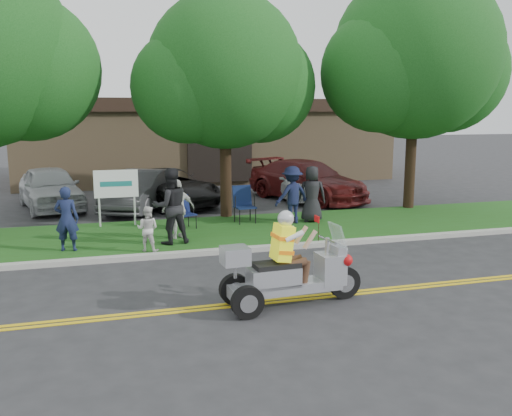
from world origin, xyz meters
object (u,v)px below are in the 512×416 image
object	(u,v)px
lawn_chair_a	(243,202)
parked_car_right	(307,180)
spectator_adult_right	(178,209)
spectator_adult_mid	(170,206)
spectator_adult_left	(67,219)
parked_car_left	(141,191)
trike_scooter	(287,273)
lawn_chair_b	(184,210)
parked_car_far_left	(50,188)
parked_car_mid	(168,187)
parked_car_far_right	(294,181)

from	to	relation	value
lawn_chair_a	parked_car_right	size ratio (longest dim) A/B	0.21
spectator_adult_right	spectator_adult_mid	bearing A→B (deg)	45.15
spectator_adult_mid	spectator_adult_right	bearing A→B (deg)	-126.02
spectator_adult_left	parked_car_left	xyz separation A→B (m)	(2.15, 5.58, -0.19)
trike_scooter	lawn_chair_b	distance (m)	6.59
spectator_adult_mid	spectator_adult_right	distance (m)	0.63
parked_car_far_left	parked_car_left	world-z (taller)	parked_car_far_left
lawn_chair_a	spectator_adult_right	world-z (taller)	spectator_adult_right
spectator_adult_right	parked_car_left	world-z (taller)	spectator_adult_right
lawn_chair_a	parked_car_mid	size ratio (longest dim) A/B	0.23
trike_scooter	parked_car_mid	size ratio (longest dim) A/B	0.55
trike_scooter	parked_car_far_left	xyz separation A→B (m)	(-4.82, 11.49, 0.15)
spectator_adult_mid	parked_car_far_right	size ratio (longest dim) A/B	0.47
parked_car_far_left	trike_scooter	bearing A→B (deg)	-80.95
parked_car_mid	parked_car_left	bearing A→B (deg)	-167.76
parked_car_far_right	parked_car_far_left	bearing A→B (deg)	173.53
spectator_adult_mid	parked_car_right	xyz separation A→B (m)	(6.04, 6.01, -0.29)
parked_car_mid	spectator_adult_right	bearing A→B (deg)	-117.60
trike_scooter	lawn_chair_b	size ratio (longest dim) A/B	2.79
lawn_chair_a	parked_car_far_left	size ratio (longest dim) A/B	0.25
parked_car_left	spectator_adult_mid	bearing A→B (deg)	-61.60
spectator_adult_left	parked_car_mid	bearing A→B (deg)	-104.65
lawn_chair_a	parked_car_far_right	bearing A→B (deg)	48.28
spectator_adult_left	parked_car_far_left	world-z (taller)	spectator_adult_left
trike_scooter	spectator_adult_left	bearing A→B (deg)	126.35
parked_car_far_left	parked_car_far_right	xyz separation A→B (m)	(9.05, -0.26, -0.06)
trike_scooter	lawn_chair_a	size ratio (longest dim) A/B	2.40
lawn_chair_b	parked_car_far_left	bearing A→B (deg)	104.77
lawn_chair_b	spectator_adult_mid	size ratio (longest dim) A/B	0.49
lawn_chair_a	spectator_adult_mid	size ratio (longest dim) A/B	0.58
lawn_chair_a	spectator_adult_mid	bearing A→B (deg)	-144.65
spectator_adult_left	parked_car_far_right	world-z (taller)	spectator_adult_left
parked_car_mid	parked_car_far_right	bearing A→B (deg)	-21.44
lawn_chair_a	spectator_adult_right	distance (m)	2.70
lawn_chair_a	parked_car_mid	world-z (taller)	parked_car_mid
spectator_adult_left	lawn_chair_b	bearing A→B (deg)	-137.66
lawn_chair_b	parked_car_mid	bearing A→B (deg)	64.74
lawn_chair_b	parked_car_far_left	size ratio (longest dim) A/B	0.21
spectator_adult_mid	parked_car_left	xyz separation A→B (m)	(-0.34, 5.54, -0.37)
parked_car_right	spectator_adult_right	bearing A→B (deg)	-160.77
spectator_adult_left	spectator_adult_right	size ratio (longest dim) A/B	1.00
spectator_adult_mid	parked_car_mid	distance (m)	6.33
parked_car_right	parked_car_far_left	bearing A→B (deg)	151.51
spectator_adult_left	parked_car_far_right	xyz separation A→B (m)	(8.15, 6.49, -0.19)
parked_car_far_left	spectator_adult_right	bearing A→B (deg)	-73.08
trike_scooter	spectator_adult_mid	xyz separation A→B (m)	(-1.44, 4.78, 0.46)
spectator_adult_left	spectator_adult_mid	world-z (taller)	spectator_adult_mid
parked_car_far_left	parked_car_right	world-z (taller)	parked_car_right
parked_car_left	parked_car_right	world-z (taller)	parked_car_right
lawn_chair_a	parked_car_far_left	bearing A→B (deg)	136.51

